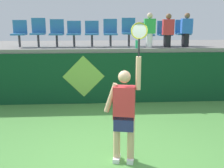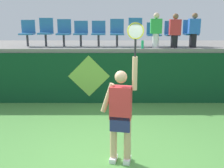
{
  "view_description": "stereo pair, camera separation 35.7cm",
  "coord_description": "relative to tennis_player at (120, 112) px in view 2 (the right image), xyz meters",
  "views": [
    {
      "loc": [
        -0.24,
        -4.81,
        2.66
      ],
      "look_at": [
        0.13,
        1.27,
        1.17
      ],
      "focal_mm": 45.19,
      "sensor_mm": 36.0,
      "label": 1
    },
    {
      "loc": [
        0.11,
        -4.82,
        2.66
      ],
      "look_at": [
        0.13,
        1.27,
        1.17
      ],
      "focal_mm": 45.19,
      "sensor_mm": 36.0,
      "label": 2
    }
  ],
  "objects": [
    {
      "name": "stadium_chair_1",
      "position": [
        -2.29,
        4.45,
        1.21
      ],
      "size": [
        0.44,
        0.42,
        0.9
      ],
      "color": "#38383D",
      "rests_on": "spectator_platform"
    },
    {
      "name": "stadium_chair_6",
      "position": [
        0.6,
        4.45,
        1.21
      ],
      "size": [
        0.44,
        0.42,
        0.9
      ],
      "color": "#38383D",
      "rests_on": "spectator_platform"
    },
    {
      "name": "ground_plane",
      "position": [
        -0.28,
        0.05,
        -0.97
      ],
      "size": [
        40.0,
        40.0,
        0.0
      ],
      "primitive_type": "plane",
      "color": "#519342"
    },
    {
      "name": "stadium_chair_0",
      "position": [
        -2.89,
        4.45,
        1.18
      ],
      "size": [
        0.44,
        0.42,
        0.83
      ],
      "color": "#38383D",
      "rests_on": "spectator_platform"
    },
    {
      "name": "spectator_2",
      "position": [
        1.19,
        3.99,
        1.25
      ],
      "size": [
        0.34,
        0.2,
        1.06
      ],
      "color": "white",
      "rests_on": "spectator_platform"
    },
    {
      "name": "water_bottle",
      "position": [
        0.76,
        3.75,
        0.83
      ],
      "size": [
        0.08,
        0.08,
        0.24
      ],
      "primitive_type": "cylinder",
      "color": "#26B272",
      "rests_on": "spectator_platform"
    },
    {
      "name": "spectator_platform",
      "position": [
        -0.28,
        5.11,
        0.65
      ],
      "size": [
        12.58,
        2.93,
        0.12
      ],
      "primitive_type": "cube",
      "color": "gray",
      "rests_on": "court_back_wall"
    },
    {
      "name": "stadium_chair_8",
      "position": [
        1.77,
        4.45,
        1.15
      ],
      "size": [
        0.44,
        0.42,
        0.8
      ],
      "color": "#38383D",
      "rests_on": "spectator_platform"
    },
    {
      "name": "court_back_wall",
      "position": [
        -0.28,
        3.69,
        -0.19
      ],
      "size": [
        12.58,
        0.2,
        1.56
      ],
      "primitive_type": "cube",
      "color": "#0F4223",
      "rests_on": "ground_plane"
    },
    {
      "name": "wall_signage_mount",
      "position": [
        -0.86,
        3.59,
        -0.97
      ],
      "size": [
        1.27,
        0.01,
        1.49
      ],
      "color": "#0F4223",
      "rests_on": "ground_plane"
    },
    {
      "name": "stadium_chair_5",
      "position": [
        0.0,
        4.45,
        1.18
      ],
      "size": [
        0.44,
        0.42,
        0.87
      ],
      "color": "#38383D",
      "rests_on": "spectator_platform"
    },
    {
      "name": "stadium_chair_2",
      "position": [
        -1.71,
        4.45,
        1.18
      ],
      "size": [
        0.44,
        0.42,
        0.86
      ],
      "color": "#38383D",
      "rests_on": "spectator_platform"
    },
    {
      "name": "tennis_player",
      "position": [
        0.0,
        0.0,
        0.0
      ],
      "size": [
        0.74,
        0.33,
        2.55
      ],
      "color": "white",
      "rests_on": "ground_plane"
    },
    {
      "name": "stadium_chair_7",
      "position": [
        1.19,
        4.44,
        1.13
      ],
      "size": [
        0.44,
        0.42,
        0.75
      ],
      "color": "#38383D",
      "rests_on": "spectator_platform"
    },
    {
      "name": "stadium_chair_4",
      "position": [
        -0.59,
        4.44,
        1.17
      ],
      "size": [
        0.44,
        0.42,
        0.81
      ],
      "color": "#38383D",
      "rests_on": "spectator_platform"
    },
    {
      "name": "stadium_chair_9",
      "position": [
        2.37,
        4.45,
        1.17
      ],
      "size": [
        0.44,
        0.42,
        0.84
      ],
      "color": "#38383D",
      "rests_on": "spectator_platform"
    },
    {
      "name": "spectator_1",
      "position": [
        1.77,
        3.99,
        1.24
      ],
      "size": [
        0.34,
        0.2,
        1.04
      ],
      "color": "black",
      "rests_on": "spectator_platform"
    },
    {
      "name": "spectator_0",
      "position": [
        2.37,
        4.05,
        1.25
      ],
      "size": [
        0.34,
        0.2,
        1.05
      ],
      "color": "black",
      "rests_on": "spectator_platform"
    },
    {
      "name": "stadium_chair_3",
      "position": [
        -1.17,
        4.44,
        1.17
      ],
      "size": [
        0.44,
        0.42,
        0.81
      ],
      "color": "#38383D",
      "rests_on": "spectator_platform"
    }
  ]
}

